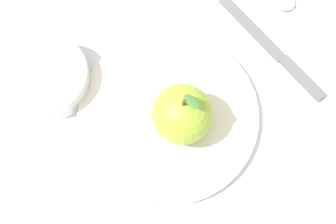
{
  "coord_description": "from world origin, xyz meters",
  "views": [
    {
      "loc": [
        -0.05,
        -0.2,
        0.6
      ],
      "look_at": [
        -0.04,
        -0.01,
        0.02
      ],
      "focal_mm": 48.19,
      "sensor_mm": 36.0,
      "label": 1
    }
  ],
  "objects_px": {
    "knife": "(280,56)",
    "linen_napkin": "(97,193)",
    "side_bowl": "(48,77)",
    "apple": "(182,114)",
    "dinner_plate": "(168,115)",
    "spoon": "(289,7)"
  },
  "relations": [
    {
      "from": "knife",
      "to": "linen_napkin",
      "type": "relative_size",
      "value": 1.2
    },
    {
      "from": "side_bowl",
      "to": "linen_napkin",
      "type": "xyz_separation_m",
      "value": [
        0.06,
        -0.16,
        -0.02
      ]
    },
    {
      "from": "apple",
      "to": "linen_napkin",
      "type": "distance_m",
      "value": 0.16
    },
    {
      "from": "linen_napkin",
      "to": "dinner_plate",
      "type": "bearing_deg",
      "value": 46.0
    },
    {
      "from": "knife",
      "to": "spoon",
      "type": "distance_m",
      "value": 0.08
    },
    {
      "from": "dinner_plate",
      "to": "apple",
      "type": "relative_size",
      "value": 2.69
    },
    {
      "from": "spoon",
      "to": "linen_napkin",
      "type": "height_order",
      "value": "spoon"
    },
    {
      "from": "apple",
      "to": "side_bowl",
      "type": "height_order",
      "value": "apple"
    },
    {
      "from": "knife",
      "to": "dinner_plate",
      "type": "bearing_deg",
      "value": -153.36
    },
    {
      "from": "dinner_plate",
      "to": "knife",
      "type": "bearing_deg",
      "value": 26.64
    },
    {
      "from": "dinner_plate",
      "to": "side_bowl",
      "type": "xyz_separation_m",
      "value": [
        -0.16,
        0.06,
        0.02
      ]
    },
    {
      "from": "spoon",
      "to": "linen_napkin",
      "type": "relative_size",
      "value": 0.99
    },
    {
      "from": "apple",
      "to": "spoon",
      "type": "distance_m",
      "value": 0.25
    },
    {
      "from": "knife",
      "to": "spoon",
      "type": "relative_size",
      "value": 1.22
    },
    {
      "from": "side_bowl",
      "to": "spoon",
      "type": "distance_m",
      "value": 0.37
    },
    {
      "from": "dinner_plate",
      "to": "side_bowl",
      "type": "distance_m",
      "value": 0.17
    },
    {
      "from": "apple",
      "to": "side_bowl",
      "type": "relative_size",
      "value": 0.82
    },
    {
      "from": "knife",
      "to": "linen_napkin",
      "type": "height_order",
      "value": "knife"
    },
    {
      "from": "spoon",
      "to": "apple",
      "type": "bearing_deg",
      "value": -134.35
    },
    {
      "from": "side_bowl",
      "to": "linen_napkin",
      "type": "bearing_deg",
      "value": -67.86
    },
    {
      "from": "dinner_plate",
      "to": "knife",
      "type": "xyz_separation_m",
      "value": [
        0.17,
        0.08,
        -0.0
      ]
    },
    {
      "from": "dinner_plate",
      "to": "spoon",
      "type": "height_order",
      "value": "dinner_plate"
    }
  ]
}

